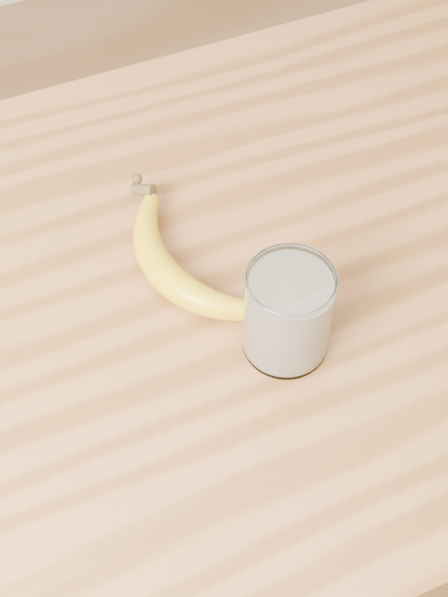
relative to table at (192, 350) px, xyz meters
name	(u,v)px	position (x,y,z in m)	size (l,w,h in m)	color
table	(192,350)	(0.00, 0.00, 0.00)	(1.20, 0.80, 0.90)	#995F33
smoothie_glass	(288,313)	(0.07, -0.11, 0.19)	(0.09, 0.09, 0.11)	white
banana	(165,277)	(-0.02, 0.01, 0.15)	(0.11, 0.31, 0.04)	gold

